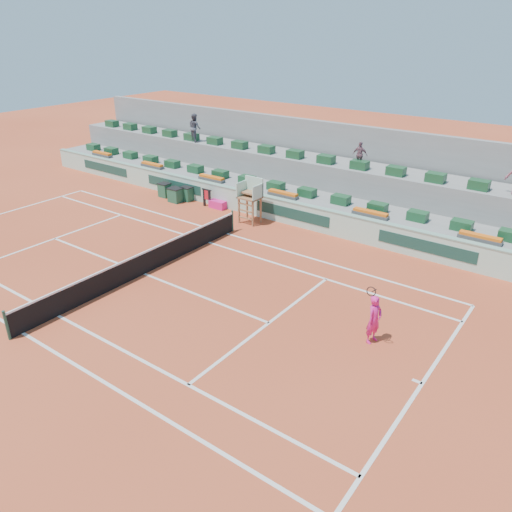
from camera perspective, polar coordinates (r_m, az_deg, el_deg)
The scene contains 19 objects.
ground at distance 21.51m, azimuth -12.64°, elevation -2.01°, with size 90.00×90.00×0.00m, color #A53B1F.
seating_tier_lower at distance 28.78m, azimuth 3.27°, elevation 6.88°, with size 36.00×4.00×1.20m, color gray.
seating_tier_upper at distance 29.87m, azimuth 5.02°, elevation 8.91°, with size 36.00×2.40×2.60m, color gray.
stadium_back_wall at distance 30.97m, azimuth 6.67°, elevation 11.15°, with size 36.00×0.40×4.40m, color gray.
player_bag at distance 28.55m, azimuth -4.41°, elevation 5.90°, with size 1.01×0.45×0.45m, color #E31D7E.
spectator_left at distance 33.24m, azimuth -7.01°, elevation 14.36°, with size 0.86×0.67×1.78m, color #4B4C57.
spectator_mid at distance 27.29m, azimuth 11.80°, elevation 11.25°, with size 0.81×0.34×1.37m, color #78505C.
court_lines at distance 21.50m, azimuth -12.64°, elevation -2.00°, with size 23.89×11.09×0.01m.
tennis_net at distance 21.28m, azimuth -12.77°, elevation -0.75°, with size 0.10×11.97×1.10m.
advertising_hoarding at distance 27.03m, azimuth 0.74°, elevation 5.77°, with size 36.00×0.34×1.26m.
umpire_chair at distance 25.99m, azimuth -0.59°, elevation 7.08°, with size 1.10×0.90×2.40m.
seat_row_lower at distance 27.81m, azimuth 2.29°, elevation 8.02°, with size 32.90×0.60×0.44m.
seat_row_upper at distance 28.99m, azimuth 4.49°, elevation 11.54°, with size 32.90×0.60×0.44m.
flower_planters at distance 28.06m, azimuth -1.20°, elevation 8.00°, with size 26.80×0.36×0.28m.
drink_cooler_a at distance 29.99m, azimuth -7.90°, elevation 7.08°, with size 0.70×0.61×0.84m.
drink_cooler_b at distance 29.85m, azimuth -9.18°, elevation 6.91°, with size 0.80×0.69×0.84m.
drink_cooler_c at distance 30.87m, azimuth -10.40°, elevation 7.43°, with size 0.68×0.59×0.84m.
towel_rack at distance 28.76m, azimuth -5.65°, elevation 6.79°, with size 0.67×0.11×1.03m.
tennis_player at distance 16.76m, azimuth 13.35°, elevation -7.04°, with size 0.53×0.91×2.28m.
Camera 1 is at (14.85, -12.26, 9.58)m, focal length 35.00 mm.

